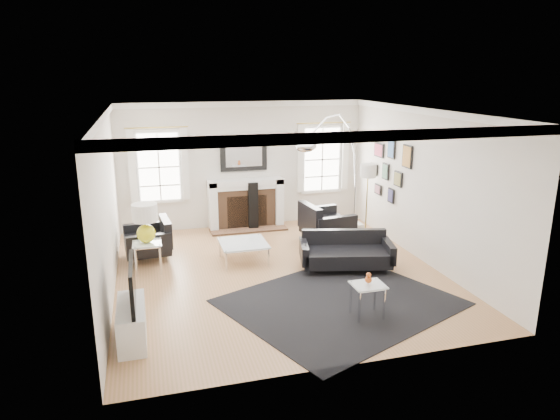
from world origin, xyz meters
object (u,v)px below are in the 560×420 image
object	(u,v)px
armchair_right	(324,224)
arc_floor_lamp	(333,174)
gourd_lamp	(145,220)
coffee_table	(243,244)
armchair_left	(150,241)
fireplace	(246,204)
sofa	(346,253)

from	to	relation	value
armchair_right	arc_floor_lamp	world-z (taller)	arc_floor_lamp
gourd_lamp	coffee_table	bearing A→B (deg)	0.60
armchair_left	coffee_table	size ratio (longest dim) A/B	1.16
fireplace	sofa	xyz separation A→B (m)	(1.22, -2.88, -0.25)
gourd_lamp	armchair_right	bearing A→B (deg)	11.29
coffee_table	armchair_left	bearing A→B (deg)	158.33
arc_floor_lamp	armchair_right	bearing A→B (deg)	100.79
fireplace	arc_floor_lamp	distance (m)	2.39
armchair_right	arc_floor_lamp	distance (m)	1.14
fireplace	arc_floor_lamp	world-z (taller)	arc_floor_lamp
armchair_right	gourd_lamp	xyz separation A→B (m)	(-3.55, -0.71, 0.56)
armchair_left	gourd_lamp	distance (m)	0.90
armchair_left	arc_floor_lamp	xyz separation A→B (m)	(3.54, -0.25, 1.13)
fireplace	gourd_lamp	bearing A→B (deg)	-136.19
coffee_table	armchair_right	bearing A→B (deg)	20.60
sofa	gourd_lamp	xyz separation A→B (m)	(-3.42, 0.77, 0.65)
fireplace	armchair_right	size ratio (longest dim) A/B	1.54
armchair_right	coffee_table	size ratio (longest dim) A/B	1.30
fireplace	armchair_left	distance (m)	2.58
armchair_right	arc_floor_lamp	bearing A→B (deg)	-79.21
armchair_right	coffee_table	xyz separation A→B (m)	(-1.84, -0.69, -0.03)
coffee_table	arc_floor_lamp	distance (m)	2.24
sofa	armchair_right	xyz separation A→B (m)	(0.13, 1.48, 0.09)
armchair_right	arc_floor_lamp	size ratio (longest dim) A/B	0.40
sofa	armchair_left	distance (m)	3.66
gourd_lamp	arc_floor_lamp	size ratio (longest dim) A/B	0.25
gourd_lamp	armchair_left	bearing A→B (deg)	84.72
gourd_lamp	fireplace	bearing A→B (deg)	43.81
fireplace	armchair_left	bearing A→B (deg)	-146.10
fireplace	sofa	world-z (taller)	fireplace
fireplace	gourd_lamp	world-z (taller)	gourd_lamp
gourd_lamp	arc_floor_lamp	world-z (taller)	arc_floor_lamp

